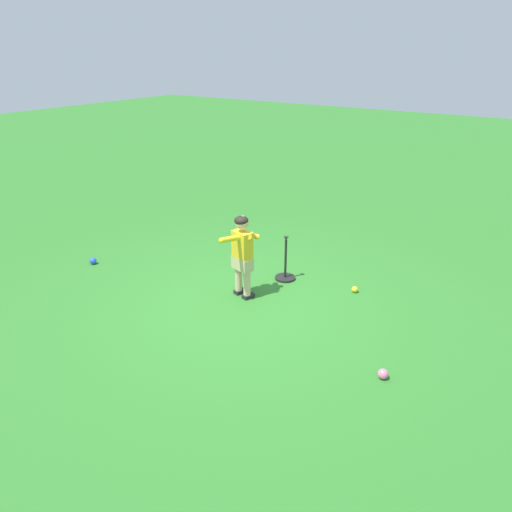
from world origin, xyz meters
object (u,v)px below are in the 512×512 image
Objects in this scene: child_batter at (242,249)px; batting_tee at (285,272)px; play_ball_near_batter at (383,374)px; play_ball_center_lawn at (93,261)px; play_ball_behind_batter at (355,289)px.

batting_tee is at bearing 75.54° from child_batter.
play_ball_near_batter is (2.11, -0.61, -0.60)m from child_batter.
play_ball_center_lawn is 2.84m from batting_tee.
play_ball_near_batter is 2.35m from batting_tee.
play_ball_near_batter is 0.17× the size of batting_tee.
play_ball_near_batter is 1.80m from play_ball_behind_batter.
play_ball_center_lawn is at bearing -155.78° from batting_tee.
batting_tee reaches higher than play_ball_near_batter.
play_ball_near_batter reaches higher than play_ball_center_lawn.
play_ball_near_batter is at bearing -16.25° from child_batter.
child_batter is 10.74× the size of play_ball_center_lawn.
play_ball_near_batter is at bearing -57.63° from play_ball_behind_batter.
play_ball_behind_batter is 0.13× the size of batting_tee.
batting_tee reaches higher than play_ball_behind_batter.
play_ball_behind_batter is at bearing 9.95° from batting_tee.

